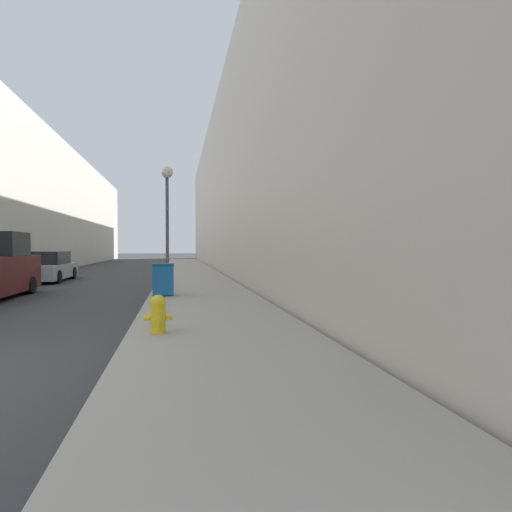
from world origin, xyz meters
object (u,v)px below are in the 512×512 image
at_px(trash_bin, 163,279).
at_px(lamppost, 167,203).
at_px(parked_sedan_near, 47,268).
at_px(fire_hydrant, 158,313).

xyz_separation_m(trash_bin, lamppost, (0.04, 3.92, 2.92)).
bearing_deg(parked_sedan_near, fire_hydrant, -66.56).
bearing_deg(lamppost, trash_bin, -90.56).
height_order(fire_hydrant, lamppost, lamppost).
relative_size(lamppost, parked_sedan_near, 1.08).
distance_m(lamppost, parked_sedan_near, 7.93).
xyz_separation_m(trash_bin, parked_sedan_near, (-5.96, 8.21, 0.02)).
relative_size(trash_bin, lamppost, 0.21).
relative_size(fire_hydrant, trash_bin, 0.68).
bearing_deg(lamppost, parked_sedan_near, 144.48).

